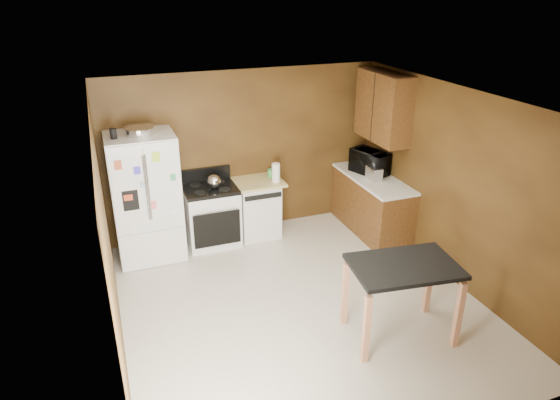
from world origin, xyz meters
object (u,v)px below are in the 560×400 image
green_canister (271,173)px  refrigerator (146,198)px  kettle (214,182)px  toaster (374,173)px  pen_cup (113,134)px  island (403,276)px  microwave (370,163)px  gas_range (211,215)px  dishwasher (257,207)px  paper_towel (276,173)px  roasting_pan (139,131)px

green_canister → refrigerator: (-1.89, -0.17, -0.05)m
kettle → green_canister: kettle is taller
green_canister → toaster: size_ratio=0.46×
pen_cup → island: (2.66, -2.70, -1.11)m
microwave → gas_range: 2.55m
island → dishwasher: bearing=104.0°
paper_towel → green_canister: 0.23m
gas_range → toaster: bearing=-12.8°
paper_towel → dishwasher: size_ratio=0.32×
kettle → toaster: bearing=-11.9°
roasting_pan → pen_cup: size_ratio=2.98×
microwave → kettle: bearing=64.3°
pen_cup → kettle: pen_cup is taller
paper_towel → gas_range: size_ratio=0.26×
toaster → dishwasher: (-1.67, 0.57, -0.54)m
green_canister → refrigerator: 1.90m
gas_range → dishwasher: size_ratio=1.24×
roasting_pan → microwave: size_ratio=0.65×
pen_cup → gas_range: pen_cup is taller
paper_towel → microwave: 1.49m
pen_cup → microwave: pen_cup is taller
refrigerator → roasting_pan: bearing=47.0°
toaster → refrigerator: refrigerator is taller
kettle → gas_range: 0.55m
refrigerator → island: (2.35, -2.77, -0.14)m
roasting_pan → kettle: roasting_pan is taller
island → toaster: bearing=67.3°
pen_cup → refrigerator: bearing=13.6°
roasting_pan → pen_cup: (-0.33, -0.09, 0.02)m
green_canister → gas_range: bearing=-173.4°
kettle → island: (1.38, -2.78, -0.24)m
gas_range → pen_cup: bearing=-173.6°
toaster → refrigerator: 3.34m
microwave → roasting_pan: bearing=65.8°
microwave → gas_range: bearing=63.3°
gas_range → dishwasher: bearing=1.9°
green_canister → island: bearing=-81.3°
kettle → paper_towel: (0.93, -0.05, 0.03)m
kettle → paper_towel: bearing=-3.1°
pen_cup → paper_towel: (2.21, 0.04, -0.83)m
refrigerator → toaster: bearing=-8.3°
kettle → dishwasher: kettle is taller
paper_towel → island: size_ratio=0.24×
microwave → island: (-1.03, -2.55, -0.31)m
pen_cup → green_canister: size_ratio=1.09×
refrigerator → gas_range: size_ratio=1.64×
dishwasher → island: size_ratio=0.74×
kettle → dishwasher: (0.66, 0.08, -0.55)m
paper_towel → refrigerator: bearing=178.8°
paper_towel → kettle: bearing=176.9°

